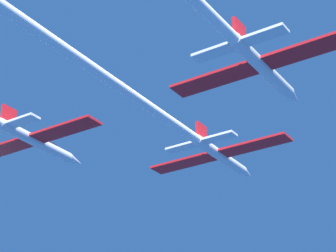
# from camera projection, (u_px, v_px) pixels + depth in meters

# --- Properties ---
(jet_lead) EXTENTS (19.26, 70.01, 3.19)m
(jet_lead) POSITION_uv_depth(u_px,v_px,m) (119.00, 86.00, 68.21)
(jet_lead) COLOR white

